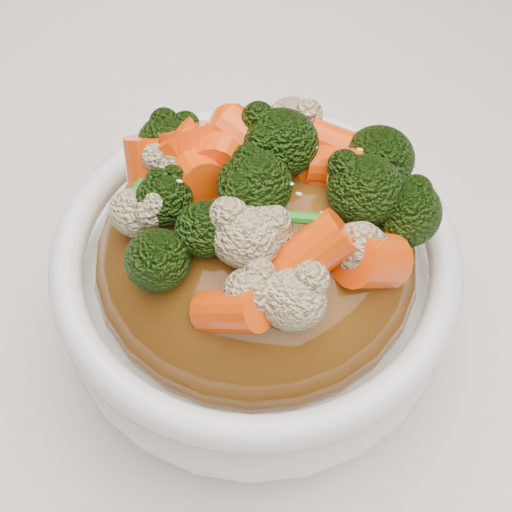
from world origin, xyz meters
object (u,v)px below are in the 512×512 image
(carrots, at_px, (256,183))
(broccoli, at_px, (256,184))
(bowl, at_px, (256,289))
(dining_table, at_px, (298,494))

(carrots, distance_m, broccoli, 0.00)
(bowl, bearing_deg, broccoli, 0.00)
(dining_table, bearing_deg, carrots, -139.44)
(bowl, distance_m, carrots, 0.09)
(carrots, relative_size, broccoli, 1.00)
(bowl, relative_size, carrots, 1.26)
(dining_table, height_order, carrots, carrots)
(dining_table, bearing_deg, broccoli, -139.44)
(dining_table, relative_size, carrots, 6.88)
(bowl, xyz_separation_m, carrots, (0.00, 0.00, 0.09))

